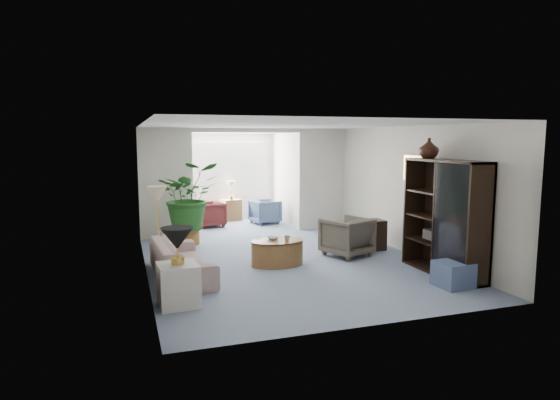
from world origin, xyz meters
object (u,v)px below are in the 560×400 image
object	(u,v)px
sofa	(181,260)
cabinet_urn	(429,148)
table_lamp	(177,239)
wingback_chair	(347,237)
floor_lamp	(158,194)
coffee_table	(277,253)
plant_pot	(190,237)
coffee_cup	(287,238)
sunroom_table	(232,210)
framed_picture	(414,168)
coffee_bowl	(273,238)
sunroom_chair_maroon	(209,214)
entertainment_cabinet	(444,217)
end_table	(178,285)
side_table_dark	(371,235)
sunroom_chair_blue	(265,212)
ottoman	(453,274)

from	to	relation	value
sofa	cabinet_urn	size ratio (longest dim) A/B	5.70
table_lamp	wingback_chair	xyz separation A→B (m)	(3.42, 1.82, -0.55)
floor_lamp	coffee_table	bearing A→B (deg)	-27.61
sofa	plant_pot	world-z (taller)	sofa
floor_lamp	coffee_cup	xyz separation A→B (m)	(2.13, -1.14, -0.75)
table_lamp	sunroom_table	xyz separation A→B (m)	(2.18, 6.46, -0.64)
framed_picture	coffee_bowl	bearing A→B (deg)	175.19
coffee_cup	sunroom_chair_maroon	world-z (taller)	sunroom_chair_maroon
coffee_bowl	entertainment_cabinet	world-z (taller)	entertainment_cabinet
wingback_chair	entertainment_cabinet	size ratio (longest dim) A/B	0.43
wingback_chair	floor_lamp	bearing A→B (deg)	-34.40
framed_picture	end_table	size ratio (longest dim) A/B	0.86
sunroom_chair_maroon	framed_picture	bearing A→B (deg)	26.79
framed_picture	coffee_cup	bearing A→B (deg)	179.30
coffee_bowl	sunroom_chair_maroon	bearing A→B (deg)	96.29
table_lamp	sunroom_chair_maroon	world-z (taller)	table_lamp
end_table	cabinet_urn	xyz separation A→B (m)	(4.39, 0.68, 1.80)
side_table_dark	entertainment_cabinet	distance (m)	2.06
coffee_cup	cabinet_urn	world-z (taller)	cabinet_urn
table_lamp	coffee_bowl	world-z (taller)	table_lamp
sunroom_table	wingback_chair	bearing A→B (deg)	-75.06
wingback_chair	coffee_cup	bearing A→B (deg)	-7.21
wingback_chair	framed_picture	bearing A→B (deg)	141.19
sofa	plant_pot	size ratio (longest dim) A/B	5.02
entertainment_cabinet	sunroom_table	world-z (taller)	entertainment_cabinet
floor_lamp	side_table_dark	size ratio (longest dim) A/B	0.59
table_lamp	sunroom_chair_maroon	size ratio (longest dim) A/B	0.63
floor_lamp	sunroom_chair_blue	xyz separation A→B (m)	(2.99, 3.10, -0.93)
coffee_table	entertainment_cabinet	bearing A→B (deg)	-29.44
end_table	sunroom_chair_maroon	size ratio (longest dim) A/B	0.83
sofa	entertainment_cabinet	world-z (taller)	entertainment_cabinet
coffee_cup	ottoman	xyz separation A→B (m)	(2.02, -1.95, -0.31)
coffee_table	sunroom_table	bearing A→B (deg)	87.01
end_table	plant_pot	distance (m)	3.85
sofa	sunroom_table	size ratio (longest dim) A/B	3.43
wingback_chair	sunroom_chair_maroon	distance (m)	4.37
floor_lamp	ottoman	size ratio (longest dim) A/B	0.74
framed_picture	sofa	size ratio (longest dim) A/B	0.25
entertainment_cabinet	end_table	bearing A→B (deg)	-177.67
plant_pot	coffee_bowl	bearing A→B (deg)	-60.35
table_lamp	plant_pot	distance (m)	3.92
floor_lamp	side_table_dark	distance (m)	4.31
coffee_table	entertainment_cabinet	world-z (taller)	entertainment_cabinet
coffee_bowl	sunroom_chair_maroon	size ratio (longest dim) A/B	0.30
framed_picture	ottoman	xyz separation A→B (m)	(-0.53, -1.92, -1.51)
wingback_chair	entertainment_cabinet	xyz separation A→B (m)	(0.98, -1.64, 0.58)
cabinet_urn	table_lamp	bearing A→B (deg)	-171.21
framed_picture	entertainment_cabinet	world-z (taller)	entertainment_cabinet
wingback_chair	sunroom_chair_blue	xyz separation A→B (m)	(-0.49, 3.89, -0.05)
framed_picture	cabinet_urn	size ratio (longest dim) A/B	1.42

